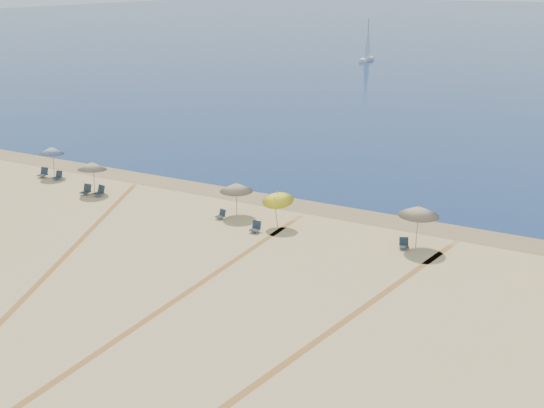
{
  "coord_description": "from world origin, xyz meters",
  "views": [
    {
      "loc": [
        17.04,
        -13.13,
        14.67
      ],
      "look_at": [
        0.0,
        20.0,
        1.3
      ],
      "focal_mm": 41.94,
      "sensor_mm": 36.0,
      "label": 1
    }
  ],
  "objects_px": {
    "umbrella_4": "(419,211)",
    "chair_0": "(43,173)",
    "umbrella_0": "(51,150)",
    "chair_1": "(58,176)",
    "umbrella_1": "(92,166)",
    "chair_5": "(256,227)",
    "sailboat_0": "(367,48)",
    "umbrella_3": "(277,197)",
    "umbrella_2": "(236,187)",
    "chair_3": "(100,191)",
    "chair_6": "(404,244)",
    "chair_4": "(221,215)",
    "chair_2": "(86,190)"
  },
  "relations": [
    {
      "from": "umbrella_4",
      "to": "chair_0",
      "type": "xyz_separation_m",
      "value": [
        -29.36,
        0.23,
        -1.93
      ]
    },
    {
      "from": "umbrella_0",
      "to": "chair_0",
      "type": "height_order",
      "value": "umbrella_0"
    },
    {
      "from": "umbrella_4",
      "to": "chair_1",
      "type": "relative_size",
      "value": 3.73
    },
    {
      "from": "umbrella_1",
      "to": "chair_0",
      "type": "height_order",
      "value": "umbrella_1"
    },
    {
      "from": "umbrella_1",
      "to": "chair_5",
      "type": "height_order",
      "value": "umbrella_1"
    },
    {
      "from": "sailboat_0",
      "to": "umbrella_3",
      "type": "bearing_deg",
      "value": -75.84
    },
    {
      "from": "umbrella_3",
      "to": "umbrella_4",
      "type": "distance_m",
      "value": 8.57
    },
    {
      "from": "umbrella_2",
      "to": "chair_5",
      "type": "relative_size",
      "value": 3.43
    },
    {
      "from": "umbrella_4",
      "to": "chair_3",
      "type": "relative_size",
      "value": 3.28
    },
    {
      "from": "umbrella_0",
      "to": "chair_6",
      "type": "relative_size",
      "value": 3.2
    },
    {
      "from": "chair_0",
      "to": "chair_5",
      "type": "distance_m",
      "value": 20.18
    },
    {
      "from": "umbrella_3",
      "to": "sailboat_0",
      "type": "distance_m",
      "value": 84.27
    },
    {
      "from": "umbrella_3",
      "to": "chair_4",
      "type": "xyz_separation_m",
      "value": [
        -3.85,
        -0.39,
        -1.71
      ]
    },
    {
      "from": "umbrella_3",
      "to": "chair_5",
      "type": "relative_size",
      "value": 3.72
    },
    {
      "from": "chair_0",
      "to": "chair_5",
      "type": "height_order",
      "value": "chair_0"
    },
    {
      "from": "umbrella_4",
      "to": "chair_0",
      "type": "relative_size",
      "value": 3.27
    },
    {
      "from": "umbrella_2",
      "to": "umbrella_0",
      "type": "bearing_deg",
      "value": 176.93
    },
    {
      "from": "umbrella_2",
      "to": "chair_5",
      "type": "height_order",
      "value": "umbrella_2"
    },
    {
      "from": "chair_0",
      "to": "chair_2",
      "type": "height_order",
      "value": "chair_0"
    },
    {
      "from": "chair_5",
      "to": "sailboat_0",
      "type": "distance_m",
      "value": 85.4
    },
    {
      "from": "chair_0",
      "to": "chair_4",
      "type": "height_order",
      "value": "chair_0"
    },
    {
      "from": "umbrella_4",
      "to": "sailboat_0",
      "type": "relative_size",
      "value": 0.35
    },
    {
      "from": "umbrella_0",
      "to": "sailboat_0",
      "type": "xyz_separation_m",
      "value": [
        -2.24,
        79.75,
        0.18
      ]
    },
    {
      "from": "umbrella_2",
      "to": "chair_2",
      "type": "relative_size",
      "value": 3.02
    },
    {
      "from": "chair_2",
      "to": "umbrella_3",
      "type": "bearing_deg",
      "value": -2.79
    },
    {
      "from": "umbrella_0",
      "to": "chair_4",
      "type": "bearing_deg",
      "value": -6.49
    },
    {
      "from": "umbrella_3",
      "to": "chair_1",
      "type": "bearing_deg",
      "value": 176.95
    },
    {
      "from": "umbrella_1",
      "to": "chair_0",
      "type": "xyz_separation_m",
      "value": [
        -6.16,
        1.13,
        -1.7
      ]
    },
    {
      "from": "umbrella_3",
      "to": "chair_4",
      "type": "relative_size",
      "value": 3.7
    },
    {
      "from": "chair_4",
      "to": "chair_3",
      "type": "bearing_deg",
      "value": -166.03
    },
    {
      "from": "chair_0",
      "to": "chair_2",
      "type": "distance_m",
      "value": 6.11
    },
    {
      "from": "umbrella_1",
      "to": "umbrella_3",
      "type": "relative_size",
      "value": 0.96
    },
    {
      "from": "umbrella_1",
      "to": "chair_3",
      "type": "relative_size",
      "value": 3.0
    },
    {
      "from": "chair_3",
      "to": "chair_6",
      "type": "xyz_separation_m",
      "value": [
        21.85,
        0.78,
        -0.05
      ]
    },
    {
      "from": "sailboat_0",
      "to": "chair_6",
      "type": "bearing_deg",
      "value": -70.69
    },
    {
      "from": "umbrella_3",
      "to": "chair_6",
      "type": "bearing_deg",
      "value": 2.36
    },
    {
      "from": "umbrella_3",
      "to": "chair_2",
      "type": "height_order",
      "value": "umbrella_3"
    },
    {
      "from": "chair_2",
      "to": "sailboat_0",
      "type": "relative_size",
      "value": 0.1
    },
    {
      "from": "chair_2",
      "to": "chair_3",
      "type": "bearing_deg",
      "value": 6.48
    },
    {
      "from": "chair_5",
      "to": "chair_6",
      "type": "xyz_separation_m",
      "value": [
        8.74,
        1.69,
        -0.02
      ]
    },
    {
      "from": "chair_1",
      "to": "chair_3",
      "type": "bearing_deg",
      "value": -22.36
    },
    {
      "from": "chair_3",
      "to": "chair_5",
      "type": "xyz_separation_m",
      "value": [
        13.11,
        -0.91,
        -0.03
      ]
    },
    {
      "from": "chair_4",
      "to": "chair_6",
      "type": "relative_size",
      "value": 0.88
    },
    {
      "from": "chair_6",
      "to": "sailboat_0",
      "type": "distance_m",
      "value": 86.45
    },
    {
      "from": "umbrella_1",
      "to": "chair_6",
      "type": "relative_size",
      "value": 3.12
    },
    {
      "from": "umbrella_1",
      "to": "chair_2",
      "type": "relative_size",
      "value": 3.14
    },
    {
      "from": "chair_0",
      "to": "umbrella_1",
      "type": "bearing_deg",
      "value": -18.54
    },
    {
      "from": "chair_3",
      "to": "umbrella_4",
      "type": "bearing_deg",
      "value": 11.19
    },
    {
      "from": "chair_0",
      "to": "chair_3",
      "type": "height_order",
      "value": "chair_0"
    },
    {
      "from": "chair_4",
      "to": "umbrella_4",
      "type": "bearing_deg",
      "value": 18.79
    }
  ]
}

